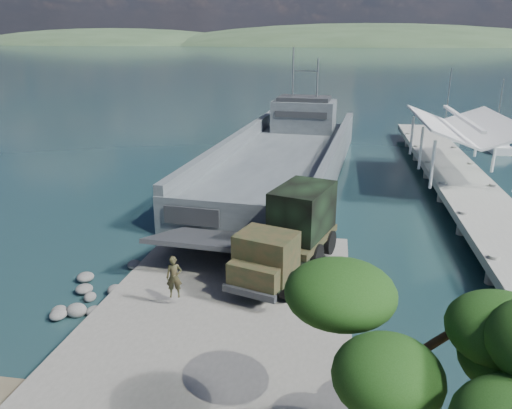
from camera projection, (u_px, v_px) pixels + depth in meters
name	position (u px, v px, depth m)	size (l,w,h in m)	color
ground	(228.00, 307.00, 20.82)	(1400.00, 1400.00, 0.00)	#1C4444
boat_ramp	(223.00, 315.00, 19.80)	(10.00, 18.00, 0.50)	slate
shoreline_rocks	(95.00, 290.00, 22.21)	(3.20, 5.60, 0.90)	#565654
distant_headlands	(383.00, 45.00, 536.75)	(1000.00, 240.00, 48.00)	#334B2F
pier	(459.00, 169.00, 35.90)	(6.40, 44.00, 6.10)	gray
landing_craft	(284.00, 163.00, 40.66)	(11.59, 35.84, 10.48)	#495157
military_truck	(291.00, 232.00, 22.74)	(4.51, 7.98, 3.55)	black
soldier	(175.00, 286.00, 19.76)	(0.63, 0.41, 1.72)	#23321C
sailboat_near	(494.00, 146.00, 49.32)	(2.03, 5.85, 7.01)	white
sailboat_far	(444.00, 133.00, 55.52)	(2.21, 6.38, 7.65)	white
overhang_tree	(489.00, 370.00, 8.99)	(6.96, 6.41, 6.31)	#372716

